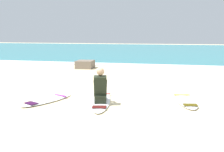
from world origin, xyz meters
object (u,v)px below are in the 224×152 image
at_px(surfboard_spare_near, 48,100).
at_px(surfboard_spare_far, 185,100).
at_px(surfboard_main, 101,100).
at_px(surfer_seated, 100,89).
at_px(shoreline_rock, 85,64).

bearing_deg(surfboard_spare_near, surfboard_spare_far, 12.50).
bearing_deg(surfboard_main, surfer_seated, -80.15).
height_order(surfboard_spare_near, surfboard_spare_far, same).
bearing_deg(surfboard_main, surfboard_spare_near, -168.42).
height_order(surfboard_spare_near, shoreline_rock, shoreline_rock).
distance_m(surfboard_main, surfboard_spare_far, 2.40).
height_order(surfboard_main, surfboard_spare_far, same).
bearing_deg(surfboard_spare_far, surfboard_spare_near, -167.50).
bearing_deg(surfer_seated, shoreline_rock, 112.03).
distance_m(surfboard_spare_near, shoreline_rock, 7.19).
distance_m(surfboard_main, surfboard_spare_near, 1.55).
bearing_deg(surfboard_spare_far, surfboard_main, -166.91).
bearing_deg(surfboard_spare_far, surfer_seated, -160.73).
bearing_deg(surfboard_main, shoreline_rock, 112.47).
xyz_separation_m(surfboard_main, surfer_seated, (0.04, -0.26, 0.40)).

